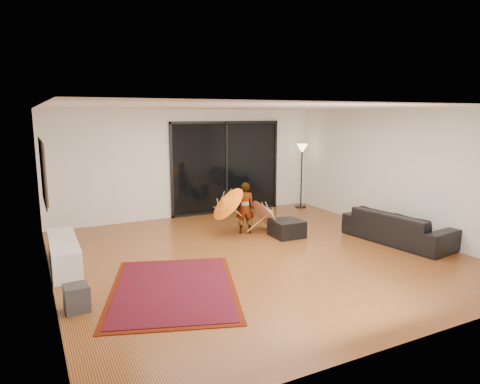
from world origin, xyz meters
TOP-DOWN VIEW (x-y plane):
  - floor at (0.00, 0.00)m, footprint 7.00×7.00m
  - ceiling at (0.00, 0.00)m, footprint 7.00×7.00m
  - wall_back at (0.00, 3.50)m, footprint 7.00×0.00m
  - wall_front at (0.00, -3.50)m, footprint 7.00×0.00m
  - wall_left at (-3.50, 0.00)m, footprint 0.00×7.00m
  - wall_right at (3.50, 0.00)m, footprint 0.00×7.00m
  - sliding_door at (1.00, 3.47)m, footprint 3.06×0.07m
  - painting at (-3.46, 1.00)m, footprint 0.04×1.28m
  - media_console at (-3.25, 0.92)m, footprint 0.47×1.77m
  - speaker at (-3.25, -0.93)m, footprint 0.33×0.33m
  - persian_rug at (-1.88, -0.83)m, footprint 2.57×3.02m
  - sofa at (2.95, -0.60)m, footprint 1.15×2.31m
  - ottoman at (1.16, 0.76)m, footprint 0.65×0.65m
  - floor_lamp at (3.10, 3.03)m, footprint 0.30×0.30m
  - child at (0.49, 1.41)m, footprint 0.48×0.39m
  - parasol_orange at (-0.06, 1.36)m, footprint 0.69×0.84m
  - parasol_white at (1.09, 1.26)m, footprint 0.62×0.86m

SIDE VIEW (x-z plane):
  - floor at x=0.00m, z-range 0.00..0.00m
  - persian_rug at x=-1.88m, z-range 0.00..0.02m
  - speaker at x=-3.25m, z-range 0.00..0.35m
  - ottoman at x=1.16m, z-range 0.00..0.36m
  - media_console at x=-3.25m, z-range 0.00..0.49m
  - sofa at x=2.95m, z-range 0.00..0.65m
  - parasol_white at x=1.09m, z-range 0.03..0.97m
  - child at x=0.49m, z-range 0.00..1.13m
  - parasol_orange at x=-0.06m, z-range 0.29..1.17m
  - sliding_door at x=1.00m, z-range 0.00..2.40m
  - wall_back at x=0.00m, z-range -2.15..4.85m
  - wall_front at x=0.00m, z-range -2.15..4.85m
  - wall_left at x=-3.50m, z-range -2.15..4.85m
  - wall_right at x=3.50m, z-range -2.15..4.85m
  - floor_lamp at x=3.10m, z-range 0.51..2.28m
  - painting at x=-3.46m, z-range 1.11..2.19m
  - ceiling at x=0.00m, z-range 2.70..2.70m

